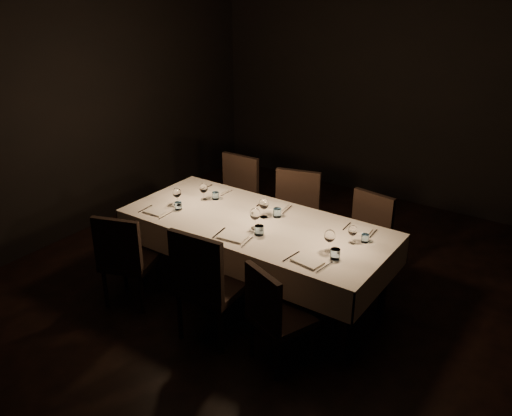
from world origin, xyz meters
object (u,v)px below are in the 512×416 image
Objects in this scene: chair_near_left at (125,256)px; chair_far_right at (365,235)px; chair_near_right at (273,312)px; chair_far_center at (294,214)px; dining_table at (256,229)px; chair_far_left at (235,195)px; chair_near_center at (206,281)px.

chair_near_left reaches higher than chair_far_right.
chair_near_left reaches higher than chair_near_right.
chair_near_left is 1.06× the size of chair_near_right.
chair_near_right is 0.89× the size of chair_far_center.
chair_far_right is at bearing 46.64° from dining_table.
chair_far_left is 0.83m from chair_far_center.
chair_far_left is at bearing -24.28° from chair_near_right.
chair_far_center is at bearing -136.66° from chair_near_left.
chair_far_right is (0.05, 1.57, 0.02)m from chair_near_right.
chair_far_left is (-0.86, 0.83, -0.15)m from dining_table.
dining_table is 2.88× the size of chair_near_right.
chair_near_center reaches higher than chair_near_right.
chair_far_left is (-0.00, 1.67, 0.02)m from chair_near_left.
chair_near_right is (0.70, -0.78, -0.20)m from dining_table.
chair_near_left is (-0.86, -0.84, -0.17)m from dining_table.
dining_table is 2.71× the size of chair_near_left.
chair_near_right is at bearing -47.42° from chair_far_left.
chair_near_left is 0.90× the size of chair_near_center.
chair_far_right is at bearing -117.23° from chair_near_center.
chair_near_right is (1.56, 0.07, -0.03)m from chair_near_left.
chair_near_right reaches higher than dining_table.
chair_near_center is (0.07, -0.81, -0.12)m from dining_table.
chair_near_center is 1.89m from chair_far_left.
chair_far_center is at bearing -90.45° from chair_near_center.
dining_table is 2.55× the size of chair_far_center.
chair_far_left is 1.62m from chair_far_right.
dining_table is at bearing -154.87° from chair_near_left.
chair_near_center is 0.63m from chair_near_right.
chair_far_center is at bearing -7.00° from chair_far_left.
chair_far_left is 1.06× the size of chair_far_right.
chair_far_right is at bearing -2.83° from chair_far_left.
chair_far_center is at bearing -42.88° from chair_near_right.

